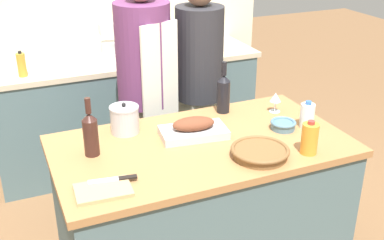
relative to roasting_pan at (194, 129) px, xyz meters
name	(u,v)px	position (x,y,z in m)	size (l,w,h in m)	color
kitchen_island	(201,210)	(0.01, -0.09, -0.47)	(1.58, 0.87, 0.86)	#4C666B
back_counter	(127,110)	(0.01, 1.41, -0.45)	(2.16, 0.60, 0.91)	#4C666B
back_wall	(110,4)	(0.01, 1.76, 0.37)	(2.66, 0.10, 2.55)	beige
roasting_pan	(194,129)	(0.00, 0.00, 0.00)	(0.39, 0.25, 0.11)	#BCBCC1
wicker_basket	(260,152)	(0.21, -0.35, -0.01)	(0.30, 0.30, 0.05)	brown
cutting_board	(103,190)	(-0.59, -0.36, -0.03)	(0.26, 0.19, 0.02)	tan
stock_pot	(125,119)	(-0.33, 0.20, 0.04)	(0.16, 0.16, 0.18)	#B7B7BC
mixing_bowl	(283,125)	(0.50, -0.12, -0.01)	(0.15, 0.15, 0.05)	slate
juice_jug	(310,138)	(0.47, -0.41, 0.04)	(0.09, 0.09, 0.18)	orange
milk_jug	(307,115)	(0.64, -0.14, 0.03)	(0.08, 0.08, 0.16)	white
wine_bottle_green	(91,133)	(-0.56, 0.01, 0.08)	(0.08, 0.08, 0.31)	#381E19
wine_bottle_dark	(223,93)	(0.30, 0.24, 0.08)	(0.08, 0.08, 0.32)	black
wine_glass_left	(275,98)	(0.59, 0.12, 0.05)	(0.07, 0.07, 0.12)	silver
knife_chef	(115,179)	(-0.53, -0.30, -0.02)	(0.23, 0.06, 0.01)	#B7B7BC
stand_mixer	(112,45)	(-0.09, 1.40, 0.13)	(0.18, 0.14, 0.29)	silver
condiment_bottle_tall	(135,42)	(0.13, 1.50, 0.10)	(0.05, 0.05, 0.20)	maroon
condiment_bottle_short	(208,40)	(0.70, 1.33, 0.10)	(0.05, 0.05, 0.20)	#234C28
condiment_bottle_extra	(22,65)	(-0.77, 1.26, 0.09)	(0.06, 0.06, 0.18)	#B28E2D
person_cook_aproned	(145,86)	(-0.05, 0.71, 0.02)	(0.37, 0.39, 1.67)	beige
person_cook_guest	(199,82)	(0.36, 0.73, -0.02)	(0.33, 0.33, 1.60)	beige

